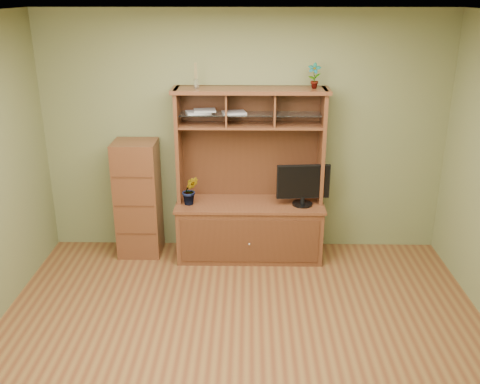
{
  "coord_description": "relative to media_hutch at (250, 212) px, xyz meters",
  "views": [
    {
      "loc": [
        0.05,
        -3.81,
        2.86
      ],
      "look_at": [
        -0.03,
        1.2,
        0.96
      ],
      "focal_mm": 40.0,
      "sensor_mm": 36.0,
      "label": 1
    }
  ],
  "objects": [
    {
      "name": "side_cabinet",
      "position": [
        -1.26,
        0.04,
        0.14
      ],
      "size": [
        0.47,
        0.43,
        1.33
      ],
      "color": "#4E2616",
      "rests_on": "room"
    },
    {
      "name": "magazines",
      "position": [
        -0.41,
        0.08,
        1.13
      ],
      "size": [
        0.67,
        0.25,
        0.04
      ],
      "color": "#A7A7AC",
      "rests_on": "media_hutch"
    },
    {
      "name": "reed_diffuser",
      "position": [
        -0.57,
        0.08,
        1.48
      ],
      "size": [
        0.05,
        0.05,
        0.26
      ],
      "color": "silver",
      "rests_on": "media_hutch"
    },
    {
      "name": "monitor",
      "position": [
        0.58,
        -0.08,
        0.37
      ],
      "size": [
        0.58,
        0.22,
        0.46
      ],
      "rotation": [
        0.0,
        0.0,
        0.09
      ],
      "color": "black",
      "rests_on": "media_hutch"
    },
    {
      "name": "orchid_plant",
      "position": [
        -0.65,
        -0.08,
        0.29
      ],
      "size": [
        0.2,
        0.17,
        0.33
      ],
      "primitive_type": "imported",
      "rotation": [
        0.0,
        0.0,
        0.14
      ],
      "color": "#24511B",
      "rests_on": "media_hutch"
    },
    {
      "name": "media_hutch",
      "position": [
        0.0,
        0.0,
        0.0
      ],
      "size": [
        1.66,
        0.61,
        1.9
      ],
      "color": "#4E2616",
      "rests_on": "room"
    },
    {
      "name": "top_plant",
      "position": [
        0.66,
        0.08,
        1.51
      ],
      "size": [
        0.16,
        0.12,
        0.26
      ],
      "primitive_type": "imported",
      "rotation": [
        0.0,
        0.0,
        -0.22
      ],
      "color": "#285B20",
      "rests_on": "media_hutch"
    },
    {
      "name": "room",
      "position": [
        -0.07,
        -1.73,
        0.83
      ],
      "size": [
        4.54,
        4.04,
        2.74
      ],
      "color": "#582E19",
      "rests_on": "ground"
    }
  ]
}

